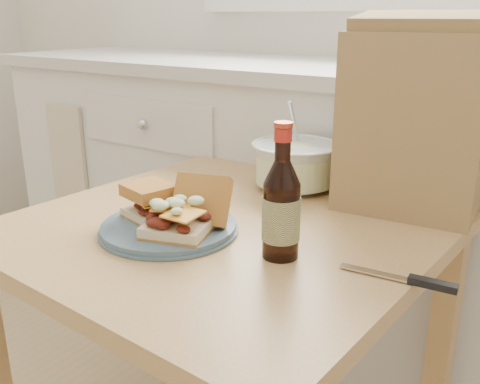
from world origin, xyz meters
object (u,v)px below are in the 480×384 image
Objects in this scene: plate at (169,228)px; paper_bag at (413,124)px; dining_table at (227,265)px; beer_bottle at (281,208)px; coleslaw_bowl at (295,166)px.

paper_bag reaches higher than plate.
dining_table is 0.17m from plate.
paper_bag is (0.34, 0.40, 0.18)m from plate.
paper_bag reaches higher than dining_table.
plate is 0.55m from paper_bag.
coleslaw_bowl is at bearing 96.59° from beer_bottle.
plate is 0.40m from coleslaw_bowl.
coleslaw_bowl is at bearing 79.97° from plate.
paper_bag is (0.10, 0.37, 0.10)m from beer_bottle.
coleslaw_bowl is (0.07, 0.39, 0.05)m from plate.
dining_table is 3.26× the size of plate.
dining_table is 3.59× the size of beer_bottle.
paper_bag reaches higher than beer_bottle.
beer_bottle is at bearing 6.37° from plate.
paper_bag is at bearing 50.06° from dining_table.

